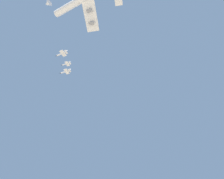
{
  "coord_description": "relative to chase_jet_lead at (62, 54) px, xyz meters",
  "views": [
    {
      "loc": [
        -28.68,
        73.39,
        3.8
      ],
      "look_at": [
        1.94,
        18.83,
        65.96
      ],
      "focal_mm": 25.36,
      "sensor_mm": 36.0,
      "label": 1
    }
  ],
  "objects": [
    {
      "name": "chase_jet_right_wing",
      "position": [
        13.64,
        -21.62,
        0.1
      ],
      "size": [
        15.32,
        8.69,
        4.0
      ],
      "rotation": [
        0.0,
        0.0,
        0.19
      ],
      "color": "silver"
    },
    {
      "name": "chase_jet_lead",
      "position": [
        0.0,
        0.0,
        0.0
      ],
      "size": [
        15.27,
        8.46,
        4.0
      ],
      "rotation": [
        0.0,
        0.0,
        0.12
      ],
      "color": "silver"
    },
    {
      "name": "chase_jet_trailing",
      "position": [
        24.9,
        -26.91,
        30.0
      ],
      "size": [
        15.32,
        8.78,
        4.0
      ],
      "rotation": [
        0.0,
        0.0,
        0.23
      ],
      "color": "silver"
    }
  ]
}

